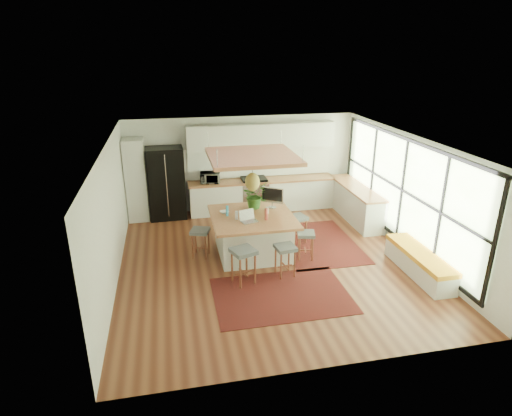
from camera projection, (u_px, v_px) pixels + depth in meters
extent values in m
plane|color=#522417|center=(269.00, 261.00, 9.63)|extent=(7.00, 7.00, 0.00)
plane|color=white|center=(271.00, 142.00, 8.67)|extent=(7.00, 7.00, 0.00)
plane|color=silver|center=(242.00, 163.00, 12.35)|extent=(6.50, 0.00, 6.50)
plane|color=silver|center=(329.00, 290.00, 5.94)|extent=(6.50, 0.00, 6.50)
plane|color=silver|center=(111.00, 216.00, 8.53)|extent=(0.00, 7.00, 7.00)
plane|color=silver|center=(409.00, 194.00, 9.77)|extent=(0.00, 7.00, 7.00)
cube|color=silver|center=(136.00, 180.00, 11.58)|extent=(0.55, 0.60, 2.25)
cube|color=silver|center=(262.00, 196.00, 12.49)|extent=(4.20, 0.60, 0.88)
cube|color=brown|center=(262.00, 180.00, 12.33)|extent=(4.24, 0.64, 0.05)
cube|color=white|center=(260.00, 163.00, 12.44)|extent=(4.20, 0.02, 0.80)
cube|color=silver|center=(262.00, 136.00, 12.01)|extent=(4.20, 0.34, 0.70)
cube|color=silver|center=(356.00, 203.00, 11.86)|extent=(0.60, 2.50, 0.88)
cube|color=brown|center=(357.00, 188.00, 11.70)|extent=(0.64, 2.54, 0.05)
cube|color=black|center=(281.00, 295.00, 8.29)|extent=(2.60, 1.80, 0.01)
cube|color=black|center=(317.00, 243.00, 10.49)|extent=(1.80, 2.60, 0.01)
imported|color=#A5A5AA|center=(210.00, 176.00, 11.97)|extent=(0.58, 0.37, 0.37)
imported|color=#1E4C19|center=(254.00, 198.00, 10.08)|extent=(0.80, 0.82, 0.49)
imported|color=beige|center=(224.00, 212.00, 9.82)|extent=(0.25, 0.25, 0.05)
cylinder|color=#37AADE|center=(228.00, 212.00, 9.63)|extent=(0.07, 0.07, 0.19)
cylinder|color=white|center=(236.00, 215.00, 9.43)|extent=(0.07, 0.07, 0.19)
cylinder|color=#A84138|center=(266.00, 216.00, 9.42)|extent=(0.07, 0.07, 0.19)
cylinder|color=beige|center=(267.00, 210.00, 9.76)|extent=(0.07, 0.07, 0.19)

